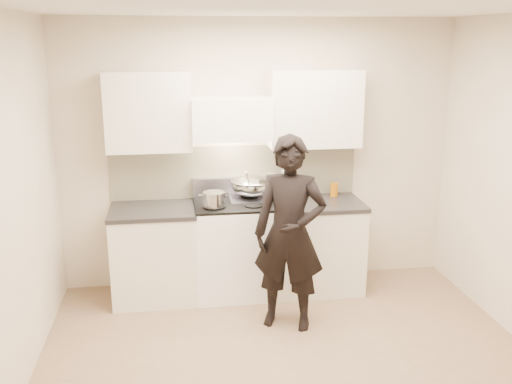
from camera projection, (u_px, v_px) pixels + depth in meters
The scene contains 11 objects.
ground_plane at pixel (291, 366), 4.49m from camera, with size 4.00×4.00×0.00m, color #8B6E54.
room_shell at pixel (278, 158), 4.42m from camera, with size 4.04×3.54×2.70m.
stove at pixel (234, 248), 5.68m from camera, with size 0.76×0.65×0.96m.
counter_right at pixel (315, 245), 5.80m from camera, with size 0.92×0.67×0.92m.
counter_left at pixel (155, 253), 5.58m from camera, with size 0.82×0.67×0.92m.
wok at pixel (252, 186), 5.69m from camera, with size 0.41×0.51×0.33m.
stock_pot at pixel (214, 199), 5.37m from camera, with size 0.29×0.24×0.14m.
utensil_crock at pixel (285, 187), 5.78m from camera, with size 0.14×0.14×0.37m.
spice_jar at pixel (303, 195), 5.78m from camera, with size 0.04×0.04×0.08m.
oil_glass at pixel (334, 189), 5.86m from camera, with size 0.08×0.08×0.14m.
person at pixel (290, 234), 4.93m from camera, with size 0.63×0.41×1.72m, color black.
Camera 1 is at (-0.85, -3.89, 2.50)m, focal length 40.00 mm.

